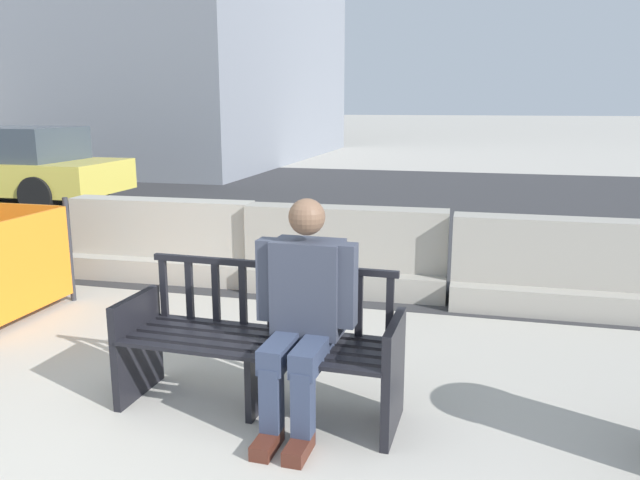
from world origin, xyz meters
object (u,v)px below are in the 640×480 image
jersey_barrier_centre (345,257)px  car_taxi_near (3,165)px  street_bench (259,348)px  jersey_barrier_left (163,245)px  seated_person (303,309)px  jersey_barrier_right (565,273)px

jersey_barrier_centre → car_taxi_near: bearing=152.4°
street_bench → car_taxi_near: 9.74m
jersey_barrier_left → seated_person: bearing=-48.8°
jersey_barrier_right → car_taxi_near: size_ratio=0.44×
jersey_barrier_left → jersey_barrier_right: size_ratio=1.01×
seated_person → car_taxi_near: 10.01m
street_bench → jersey_barrier_right: size_ratio=0.85×
jersey_barrier_left → jersey_barrier_right: (4.05, -0.12, 0.00)m
jersey_barrier_left → car_taxi_near: (-5.29, 3.81, 0.37)m
jersey_barrier_left → car_taxi_near: bearing=144.2°
jersey_barrier_right → street_bench: bearing=-129.2°
street_bench → jersey_barrier_centre: size_ratio=0.84×
street_bench → jersey_barrier_centre: (-0.03, 2.59, -0.06)m
jersey_barrier_centre → car_taxi_near: car_taxi_near is taller
jersey_barrier_left → street_bench: bearing=-51.9°
seated_person → car_taxi_near: size_ratio=0.29×
jersey_barrier_centre → jersey_barrier_left: same height
street_bench → jersey_barrier_left: size_ratio=0.84×
jersey_barrier_left → jersey_barrier_centre: bearing=-0.3°
jersey_barrier_left → car_taxi_near: 6.54m
seated_person → car_taxi_near: bearing=139.7°
car_taxi_near → street_bench: bearing=-41.2°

